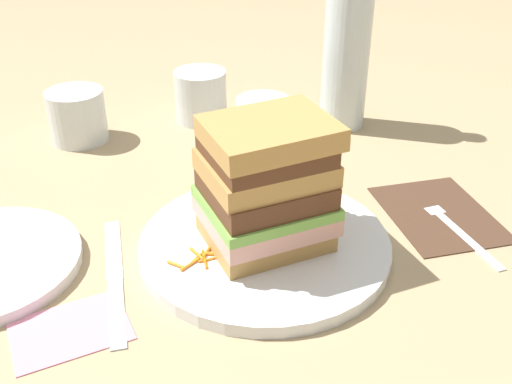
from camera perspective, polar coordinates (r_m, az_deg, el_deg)
name	(u,v)px	position (r m, az deg, el deg)	size (l,w,h in m)	color
ground_plane	(276,245)	(0.64, 1.95, -5.05)	(3.00, 3.00, 0.00)	tan
main_plate	(265,245)	(0.63, 0.83, -5.05)	(0.26, 0.26, 0.01)	white
sandwich	(266,185)	(0.59, 0.94, 0.68)	(0.13, 0.12, 0.14)	tan
carrot_shred_0	(217,254)	(0.60, -3.76, -5.92)	(0.00, 0.00, 0.02)	orange
carrot_shred_1	(190,265)	(0.59, -6.31, -6.87)	(0.00, 0.00, 0.02)	orange
carrot_shred_2	(212,258)	(0.59, -4.17, -6.31)	(0.00, 0.00, 0.03)	orange
carrot_shred_3	(209,249)	(0.61, -4.52, -5.42)	(0.00, 0.00, 0.03)	orange
carrot_shred_4	(176,265)	(0.59, -7.64, -6.84)	(0.00, 0.00, 0.02)	orange
carrot_shred_5	(197,254)	(0.60, -5.63, -5.87)	(0.00, 0.00, 0.02)	orange
carrot_shred_6	(196,259)	(0.60, -5.69, -6.31)	(0.00, 0.00, 0.02)	orange
carrot_shred_7	(205,259)	(0.59, -4.91, -6.37)	(0.00, 0.00, 0.03)	orange
carrot_shred_8	(328,210)	(0.67, 6.85, -1.74)	(0.00, 0.00, 0.03)	orange
carrot_shred_9	(331,218)	(0.66, 7.17, -2.48)	(0.00, 0.00, 0.03)	orange
carrot_shred_10	(319,224)	(0.65, 6.03, -3.01)	(0.00, 0.00, 0.02)	orange
carrot_shred_11	(317,211)	(0.67, 5.79, -1.83)	(0.00, 0.00, 0.03)	orange
carrot_shred_12	(316,230)	(0.64, 5.76, -3.64)	(0.00, 0.00, 0.03)	orange
napkin_dark	(439,214)	(0.72, 16.98, -1.98)	(0.11, 0.15, 0.00)	#4C3323
fork	(451,222)	(0.70, 18.03, -2.69)	(0.02, 0.17, 0.00)	silver
knife	(115,280)	(0.60, -13.25, -8.16)	(0.03, 0.20, 0.00)	silver
juice_glass	(263,133)	(0.79, 0.66, 5.61)	(0.07, 0.07, 0.08)	white
water_bottle	(348,39)	(0.87, 8.69, 14.17)	(0.07, 0.07, 0.29)	silver
empty_tumbler_0	(201,96)	(0.91, -5.26, 9.08)	(0.08, 0.08, 0.08)	silver
empty_tumbler_1	(77,116)	(0.88, -16.62, 6.95)	(0.08, 0.08, 0.07)	silver
napkin_pink	(70,329)	(0.56, -17.25, -12.36)	(0.10, 0.07, 0.00)	pink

